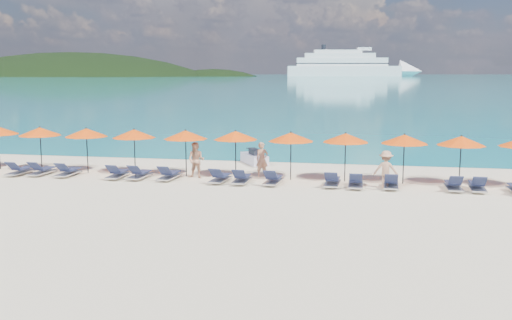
# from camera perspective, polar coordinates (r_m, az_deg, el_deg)

# --- Properties ---
(ground) EXTENTS (1400.00, 1400.00, 0.00)m
(ground) POSITION_cam_1_polar(r_m,az_deg,el_deg) (22.05, -1.45, -4.26)
(ground) COLOR beige
(sea) EXTENTS (1600.00, 1300.00, 0.01)m
(sea) POSITION_cam_1_polar(r_m,az_deg,el_deg) (681.03, 10.42, 8.27)
(sea) COLOR #1FA9B2
(sea) RESTS_ON ground
(headland_main) EXTENTS (374.00, 242.00, 126.50)m
(headland_main) POSITION_cam_1_polar(r_m,az_deg,el_deg) (639.77, -17.82, 4.56)
(headland_main) COLOR black
(headland_main) RESTS_ON ground
(headland_small) EXTENTS (162.00, 126.00, 85.50)m
(headland_small) POSITION_cam_1_polar(r_m,az_deg,el_deg) (602.52, -4.21, 5.01)
(headland_small) COLOR black
(headland_small) RESTS_ON ground
(cruise_ship) EXTENTS (143.83, 43.45, 39.55)m
(cruise_ship) POSITION_cam_1_polar(r_m,az_deg,el_deg) (619.83, 9.91, 9.20)
(cruise_ship) COLOR silver
(cruise_ship) RESTS_ON ground
(jetski) EXTENTS (1.89, 2.40, 0.81)m
(jetski) POSITION_cam_1_polar(r_m,az_deg,el_deg) (31.06, -0.15, 0.20)
(jetski) COLOR silver
(jetski) RESTS_ON ground
(beachgoer_a) EXTENTS (0.73, 0.66, 1.67)m
(beachgoer_a) POSITION_cam_1_polar(r_m,az_deg,el_deg) (27.21, 0.61, 0.04)
(beachgoer_a) COLOR tan
(beachgoer_a) RESTS_ON ground
(beachgoer_b) EXTENTS (0.86, 0.54, 1.70)m
(beachgoer_b) POSITION_cam_1_polar(r_m,az_deg,el_deg) (27.05, -6.00, -0.03)
(beachgoer_b) COLOR tan
(beachgoer_b) RESTS_ON ground
(beachgoer_c) EXTENTS (1.12, 0.63, 1.64)m
(beachgoer_c) POSITION_cam_1_polar(r_m,az_deg,el_deg) (25.14, 12.86, -0.94)
(beachgoer_c) COLOR tan
(beachgoer_c) RESTS_ON ground
(umbrella_2) EXTENTS (2.10, 2.10, 2.28)m
(umbrella_2) POSITION_cam_1_polar(r_m,az_deg,el_deg) (30.65, -20.81, 2.68)
(umbrella_2) COLOR black
(umbrella_2) RESTS_ON ground
(umbrella_3) EXTENTS (2.10, 2.10, 2.28)m
(umbrella_3) POSITION_cam_1_polar(r_m,az_deg,el_deg) (29.39, -16.61, 2.65)
(umbrella_3) COLOR black
(umbrella_3) RESTS_ON ground
(umbrella_4) EXTENTS (2.10, 2.10, 2.28)m
(umbrella_4) POSITION_cam_1_polar(r_m,az_deg,el_deg) (28.31, -12.10, 2.60)
(umbrella_4) COLOR black
(umbrella_4) RESTS_ON ground
(umbrella_5) EXTENTS (2.10, 2.10, 2.28)m
(umbrella_5) POSITION_cam_1_polar(r_m,az_deg,el_deg) (27.40, -7.06, 2.53)
(umbrella_5) COLOR black
(umbrella_5) RESTS_ON ground
(umbrella_6) EXTENTS (2.10, 2.10, 2.28)m
(umbrella_6) POSITION_cam_1_polar(r_m,az_deg,el_deg) (26.94, -2.06, 2.48)
(umbrella_6) COLOR black
(umbrella_6) RESTS_ON ground
(umbrella_7) EXTENTS (2.10, 2.10, 2.28)m
(umbrella_7) POSITION_cam_1_polar(r_m,az_deg,el_deg) (26.30, 3.51, 2.32)
(umbrella_7) COLOR black
(umbrella_7) RESTS_ON ground
(umbrella_8) EXTENTS (2.10, 2.10, 2.28)m
(umbrella_8) POSITION_cam_1_polar(r_m,az_deg,el_deg) (26.24, 8.95, 2.21)
(umbrella_8) COLOR black
(umbrella_8) RESTS_ON ground
(umbrella_9) EXTENTS (2.10, 2.10, 2.28)m
(umbrella_9) POSITION_cam_1_polar(r_m,az_deg,el_deg) (26.23, 14.63, 2.03)
(umbrella_9) COLOR black
(umbrella_9) RESTS_ON ground
(umbrella_10) EXTENTS (2.10, 2.10, 2.28)m
(umbrella_10) POSITION_cam_1_polar(r_m,az_deg,el_deg) (26.35, 19.84, 1.82)
(umbrella_10) COLOR black
(umbrella_10) RESTS_ON ground
(lounger_3) EXTENTS (0.68, 1.72, 0.66)m
(lounger_3) POSITION_cam_1_polar(r_m,az_deg,el_deg) (30.06, -22.52, -0.96)
(lounger_3) COLOR silver
(lounger_3) RESTS_ON ground
(lounger_4) EXTENTS (0.72, 1.73, 0.66)m
(lounger_4) POSITION_cam_1_polar(r_m,az_deg,el_deg) (29.62, -20.61, -0.98)
(lounger_4) COLOR silver
(lounger_4) RESTS_ON ground
(lounger_5) EXTENTS (0.62, 1.70, 0.66)m
(lounger_5) POSITION_cam_1_polar(r_m,az_deg,el_deg) (28.88, -18.29, -1.10)
(lounger_5) COLOR silver
(lounger_5) RESTS_ON ground
(lounger_6) EXTENTS (0.66, 1.71, 0.66)m
(lounger_6) POSITION_cam_1_polar(r_m,az_deg,el_deg) (27.68, -13.66, -1.32)
(lounger_6) COLOR silver
(lounger_6) RESTS_ON ground
(lounger_7) EXTENTS (0.73, 1.74, 0.66)m
(lounger_7) POSITION_cam_1_polar(r_m,az_deg,el_deg) (27.31, -11.54, -1.38)
(lounger_7) COLOR silver
(lounger_7) RESTS_ON ground
(lounger_8) EXTENTS (0.71, 1.73, 0.66)m
(lounger_8) POSITION_cam_1_polar(r_m,az_deg,el_deg) (26.82, -8.69, -1.49)
(lounger_8) COLOR silver
(lounger_8) RESTS_ON ground
(lounger_9) EXTENTS (0.79, 1.75, 0.66)m
(lounger_9) POSITION_cam_1_polar(r_m,az_deg,el_deg) (25.93, -3.60, -1.76)
(lounger_9) COLOR silver
(lounger_9) RESTS_ON ground
(lounger_10) EXTENTS (0.66, 1.71, 0.66)m
(lounger_10) POSITION_cam_1_polar(r_m,az_deg,el_deg) (25.66, -1.43, -1.86)
(lounger_10) COLOR silver
(lounger_10) RESTS_ON ground
(lounger_11) EXTENTS (0.75, 1.74, 0.66)m
(lounger_11) POSITION_cam_1_polar(r_m,az_deg,el_deg) (25.44, 1.72, -1.95)
(lounger_11) COLOR silver
(lounger_11) RESTS_ON ground
(lounger_12) EXTENTS (0.70, 1.73, 0.66)m
(lounger_12) POSITION_cam_1_polar(r_m,az_deg,el_deg) (25.23, 7.63, -2.12)
(lounger_12) COLOR silver
(lounger_12) RESTS_ON ground
(lounger_13) EXTENTS (0.63, 1.70, 0.66)m
(lounger_13) POSITION_cam_1_polar(r_m,az_deg,el_deg) (25.10, 9.93, -2.23)
(lounger_13) COLOR silver
(lounger_13) RESTS_ON ground
(lounger_14) EXTENTS (0.69, 1.72, 0.66)m
(lounger_14) POSITION_cam_1_polar(r_m,az_deg,el_deg) (25.26, 13.35, -2.27)
(lounger_14) COLOR silver
(lounger_14) RESTS_ON ground
(lounger_15) EXTENTS (0.62, 1.70, 0.66)m
(lounger_15) POSITION_cam_1_polar(r_m,az_deg,el_deg) (25.57, 19.13, -2.39)
(lounger_15) COLOR silver
(lounger_15) RESTS_ON ground
(lounger_16) EXTENTS (0.71, 1.73, 0.66)m
(lounger_16) POSITION_cam_1_polar(r_m,az_deg,el_deg) (25.76, 21.24, -2.42)
(lounger_16) COLOR silver
(lounger_16) RESTS_ON ground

